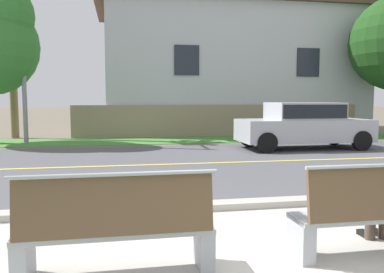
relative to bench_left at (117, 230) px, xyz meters
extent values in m
plane|color=#665B4C|center=(1.33, 7.67, -0.45)|extent=(140.00, 140.00, 0.00)
cube|color=#B7B2A8|center=(1.33, 0.07, -0.45)|extent=(44.00, 3.60, 0.01)
cube|color=#ADA89E|center=(1.33, 2.02, -0.40)|extent=(44.00, 0.30, 0.11)
cube|color=#515156|center=(1.33, 6.17, -0.45)|extent=(52.00, 8.00, 0.01)
cube|color=#E0CC4C|center=(1.33, 6.17, -0.45)|extent=(48.00, 0.14, 0.01)
cube|color=#478438|center=(1.33, 12.04, -0.45)|extent=(48.00, 2.80, 0.02)
cube|color=#9EA0A8|center=(-0.83, 0.07, -0.23)|extent=(0.14, 0.40, 0.45)
cube|color=#9EA0A8|center=(0.83, 0.07, -0.23)|extent=(0.14, 0.40, 0.45)
cube|color=#9EA0A8|center=(0.00, 0.07, -0.03)|extent=(1.79, 0.44, 0.05)
cube|color=brown|center=(0.00, -0.13, 0.26)|extent=(1.72, 0.12, 0.52)
cylinder|color=#9EA0A8|center=(0.00, -0.14, 0.54)|extent=(1.79, 0.04, 0.04)
cube|color=#9EA0A8|center=(1.84, 0.07, -0.23)|extent=(0.14, 0.40, 0.45)
cube|color=#9EA0A8|center=(2.66, 0.07, -0.03)|extent=(1.79, 0.44, 0.05)
cylinder|color=#47382D|center=(2.89, 0.26, 0.06)|extent=(0.15, 0.42, 0.15)
cylinder|color=#47382D|center=(2.89, 0.45, -0.24)|extent=(0.12, 0.12, 0.43)
cube|color=black|center=(2.89, 0.53, -0.42)|extent=(0.09, 0.24, 0.07)
cylinder|color=#47382D|center=(3.07, 0.45, -0.24)|extent=(0.12, 0.12, 0.43)
cube|color=black|center=(3.07, 0.53, -0.42)|extent=(0.09, 0.24, 0.07)
cylinder|color=#33599E|center=(2.77, 0.09, 0.28)|extent=(0.09, 0.09, 0.46)
cube|color=#B2B5BC|center=(6.06, 8.57, 0.17)|extent=(4.30, 1.76, 0.72)
cube|color=#B2B5BC|center=(6.06, 8.57, 0.79)|extent=(2.24, 1.58, 0.60)
cube|color=black|center=(6.06, 8.57, 0.81)|extent=(2.15, 1.62, 0.43)
cylinder|color=black|center=(7.66, 7.73, -0.13)|extent=(0.64, 0.18, 0.64)
cylinder|color=black|center=(7.66, 9.41, -0.13)|extent=(0.64, 0.18, 0.64)
cylinder|color=black|center=(4.46, 7.73, -0.13)|extent=(0.64, 0.18, 0.64)
cylinder|color=black|center=(4.46, 9.41, -0.13)|extent=(0.64, 0.18, 0.64)
cylinder|color=gray|center=(-3.33, 11.64, 3.28)|extent=(0.16, 0.16, 7.47)
cylinder|color=brown|center=(-4.32, 14.13, 3.78)|extent=(0.32, 0.32, 8.46)
cube|color=gray|center=(4.54, 13.57, 0.25)|extent=(13.00, 0.36, 1.40)
cube|color=#B7BCC1|center=(5.82, 16.77, 2.59)|extent=(12.67, 6.40, 6.08)
cube|color=brown|center=(5.82, 16.77, 5.93)|extent=(13.68, 6.91, 0.60)
cube|color=#232833|center=(2.97, 13.54, 2.89)|extent=(1.10, 0.06, 1.30)
cube|color=#232833|center=(8.67, 13.54, 2.89)|extent=(1.10, 0.06, 1.30)
camera|label=1|loc=(0.04, -3.54, 1.18)|focal=36.71mm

